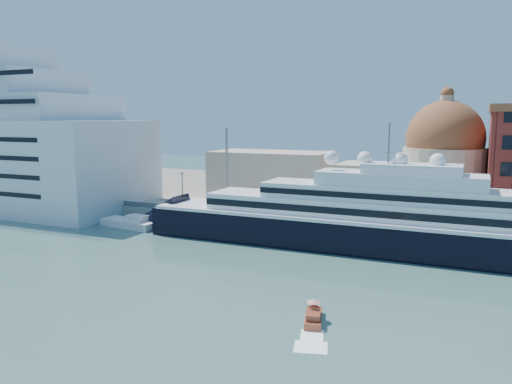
% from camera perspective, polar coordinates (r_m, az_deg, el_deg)
% --- Properties ---
extents(ground, '(400.00, 400.00, 0.00)m').
position_cam_1_polar(ground, '(71.65, -1.18, -9.89)').
color(ground, '#38625D').
rests_on(ground, ground).
extents(quay, '(180.00, 10.00, 2.50)m').
position_cam_1_polar(quay, '(102.07, 7.00, -3.66)').
color(quay, gray).
rests_on(quay, ground).
extents(land, '(260.00, 72.00, 2.00)m').
position_cam_1_polar(land, '(141.21, 11.91, -0.52)').
color(land, slate).
rests_on(land, ground).
extents(quay_fence, '(180.00, 0.10, 1.20)m').
position_cam_1_polar(quay_fence, '(97.48, 6.24, -3.11)').
color(quay_fence, slate).
rests_on(quay_fence, quay).
extents(superyacht, '(85.37, 11.84, 25.51)m').
position_cam_1_polar(superyacht, '(89.12, 9.42, -3.41)').
color(superyacht, black).
rests_on(superyacht, ground).
extents(service_barge, '(13.51, 6.01, 2.94)m').
position_cam_1_polar(service_barge, '(107.31, -14.12, -3.48)').
color(service_barge, white).
rests_on(service_barge, ground).
extents(water_taxi, '(3.21, 5.78, 2.61)m').
position_cam_1_polar(water_taxi, '(57.53, 6.58, -13.99)').
color(water_taxi, maroon).
rests_on(water_taxi, ground).
extents(church, '(66.00, 18.00, 25.50)m').
position_cam_1_polar(church, '(121.91, 13.25, 2.74)').
color(church, beige).
rests_on(church, land).
extents(lamp_posts, '(120.80, 2.40, 18.00)m').
position_cam_1_polar(lamp_posts, '(103.42, 0.08, 1.39)').
color(lamp_posts, slate).
rests_on(lamp_posts, quay).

